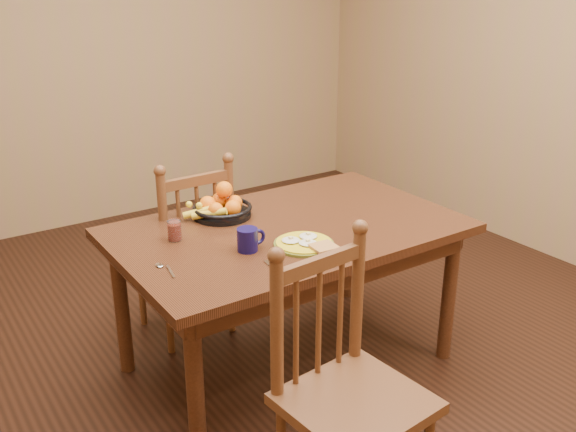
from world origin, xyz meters
TOP-DOWN VIEW (x-y plane):
  - room at (0.00, 0.00)m, footprint 4.52×5.02m
  - dining_table at (0.00, 0.00)m, footprint 1.60×1.00m
  - chair_far at (-0.27, 0.56)m, footprint 0.46×0.44m
  - chair_near at (-0.34, -0.88)m, footprint 0.50×0.48m
  - breakfast_plate at (-0.07, -0.23)m, footprint 0.26×0.29m
  - fork at (-0.30, -0.35)m, footprint 0.04×0.18m
  - spoon at (-0.67, -0.10)m, footprint 0.05×0.16m
  - coffee_mug at (-0.29, -0.14)m, footprint 0.13×0.09m
  - juice_glass at (-0.51, 0.14)m, footprint 0.06×0.06m
  - fruit_bowl at (-0.20, 0.28)m, footprint 0.32×0.29m

SIDE VIEW (x-z plane):
  - chair_far at x=-0.27m, z-range -0.01..0.98m
  - chair_near at x=-0.34m, z-range -0.01..1.00m
  - dining_table at x=0.00m, z-range 0.29..1.04m
  - fork at x=-0.30m, z-range 0.75..0.76m
  - spoon at x=-0.67m, z-range 0.75..0.76m
  - breakfast_plate at x=-0.07m, z-range 0.74..0.78m
  - juice_glass at x=-0.51m, z-range 0.75..0.84m
  - fruit_bowl at x=-0.20m, z-range 0.71..0.88m
  - coffee_mug at x=-0.29m, z-range 0.75..0.85m
  - room at x=0.00m, z-range -0.01..2.71m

